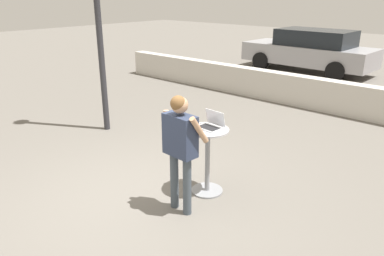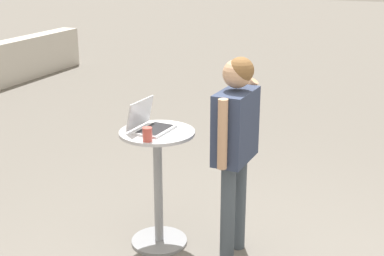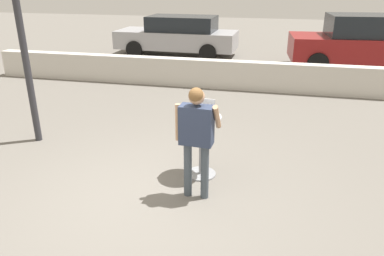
{
  "view_description": "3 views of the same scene",
  "coord_description": "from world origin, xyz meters",
  "px_view_note": "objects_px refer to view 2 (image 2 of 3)",
  "views": [
    {
      "loc": [
        3.59,
        -2.88,
        2.73
      ],
      "look_at": [
        0.75,
        0.32,
        1.17
      ],
      "focal_mm": 35.0,
      "sensor_mm": 36.0,
      "label": 1
    },
    {
      "loc": [
        -2.92,
        -0.87,
        2.27
      ],
      "look_at": [
        0.6,
        0.57,
        1.02
      ],
      "focal_mm": 50.0,
      "sensor_mm": 36.0,
      "label": 2
    },
    {
      "loc": [
        1.58,
        -4.17,
        2.85
      ],
      "look_at": [
        0.5,
        0.54,
        0.89
      ],
      "focal_mm": 35.0,
      "sensor_mm": 36.0,
      "label": 3
    }
  ],
  "objects_px": {
    "laptop": "(149,123)",
    "standing_person": "(235,135)",
    "cafe_table": "(158,179)",
    "coffee_mug": "(148,134)"
  },
  "relations": [
    {
      "from": "laptop",
      "to": "standing_person",
      "type": "height_order",
      "value": "standing_person"
    },
    {
      "from": "cafe_table",
      "to": "laptop",
      "type": "bearing_deg",
      "value": 86.7
    },
    {
      "from": "coffee_mug",
      "to": "standing_person",
      "type": "bearing_deg",
      "value": -63.79
    },
    {
      "from": "cafe_table",
      "to": "coffee_mug",
      "type": "xyz_separation_m",
      "value": [
        -0.23,
        -0.04,
        0.45
      ]
    },
    {
      "from": "coffee_mug",
      "to": "laptop",
      "type": "bearing_deg",
      "value": 23.47
    },
    {
      "from": "cafe_table",
      "to": "standing_person",
      "type": "bearing_deg",
      "value": -84.97
    },
    {
      "from": "coffee_mug",
      "to": "standing_person",
      "type": "xyz_separation_m",
      "value": [
        0.28,
        -0.58,
        -0.02
      ]
    },
    {
      "from": "coffee_mug",
      "to": "standing_person",
      "type": "distance_m",
      "value": 0.64
    },
    {
      "from": "cafe_table",
      "to": "laptop",
      "type": "xyz_separation_m",
      "value": [
        0.0,
        0.07,
        0.45
      ]
    },
    {
      "from": "standing_person",
      "to": "cafe_table",
      "type": "bearing_deg",
      "value": 95.03
    }
  ]
}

